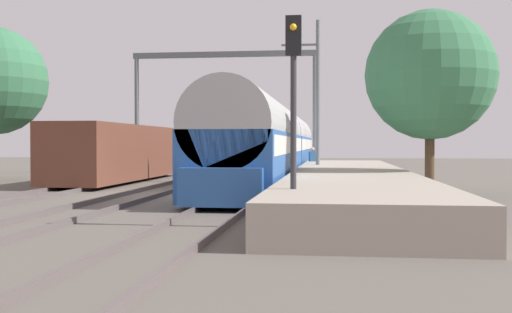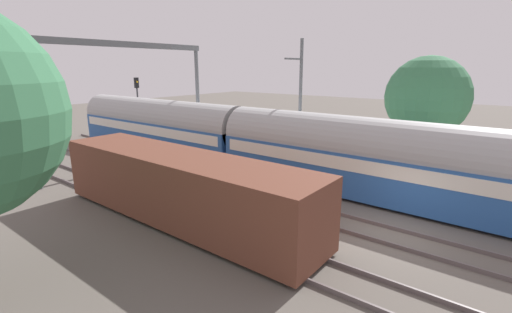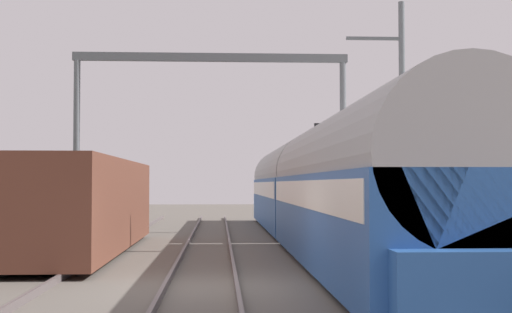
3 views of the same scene
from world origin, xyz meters
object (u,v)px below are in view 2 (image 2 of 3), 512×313
passenger_train (240,138)px  catenary_gantry (128,79)px  freight_car (181,187)px  railway_signal_far (138,100)px  person_crossing (229,142)px

passenger_train → catenary_gantry: 7.87m
freight_car → railway_signal_far: size_ratio=2.39×
passenger_train → catenary_gantry: size_ratio=2.73×
freight_car → catenary_gantry: (3.82, 9.11, 4.12)m
freight_car → railway_signal_far: railway_signal_far is taller
passenger_train → person_crossing: size_ratio=18.99×
freight_car → person_crossing: (9.61, 5.99, -0.44)m
passenger_train → freight_car: passenger_train is taller
catenary_gantry → passenger_train: bearing=-56.8°
passenger_train → person_crossing: bearing=54.3°
passenger_train → catenary_gantry: catenary_gantry is taller
person_crossing → railway_signal_far: railway_signal_far is taller
passenger_train → freight_car: (-7.65, -3.25, -0.50)m
person_crossing → catenary_gantry: bearing=131.8°
railway_signal_far → catenary_gantry: bearing=-126.9°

